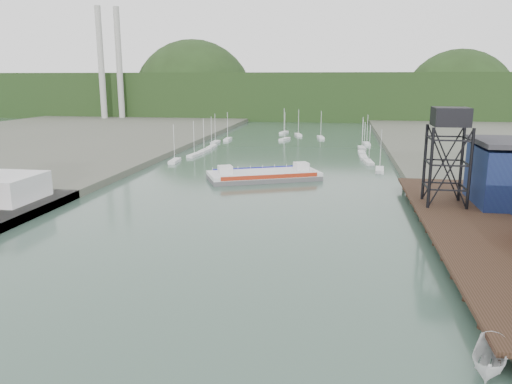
% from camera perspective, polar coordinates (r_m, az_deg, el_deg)
% --- Properties ---
extents(east_pier, '(14.00, 70.00, 2.45)m').
position_cam_1_polar(east_pier, '(77.55, 23.81, -3.81)').
color(east_pier, black).
rests_on(east_pier, ground).
extents(lift_tower, '(6.50, 6.50, 16.00)m').
position_cam_1_polar(lift_tower, '(87.20, 21.31, 7.36)').
color(lift_tower, black).
rests_on(lift_tower, east_pier).
extents(marina_sailboats, '(57.71, 92.65, 0.90)m').
position_cam_1_polar(marina_sailboats, '(168.01, 3.57, 5.17)').
color(marina_sailboats, silver).
rests_on(marina_sailboats, ground).
extents(smokestacks, '(11.20, 8.20, 60.00)m').
position_cam_1_polar(smokestacks, '(287.63, -16.32, 13.78)').
color(smokestacks, '#A7A7A2').
rests_on(smokestacks, ground).
extents(distant_hills, '(500.00, 120.00, 80.00)m').
position_cam_1_polar(distant_hills, '(329.44, 5.95, 10.61)').
color(distant_hills, '#1E3015').
rests_on(distant_hills, ground).
extents(chain_ferry, '(27.01, 19.47, 3.62)m').
position_cam_1_polar(chain_ferry, '(114.52, 0.91, 1.94)').
color(chain_ferry, '#525255').
rests_on(chain_ferry, ground).
extents(motorboat, '(4.61, 6.90, 2.50)m').
position_cam_1_polar(motorboat, '(44.88, 25.21, -16.95)').
color(motorboat, silver).
rests_on(motorboat, ground).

